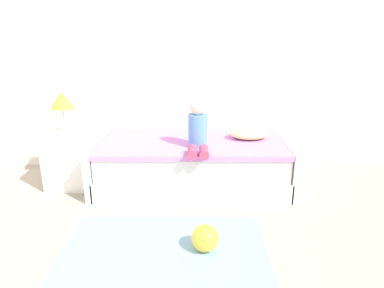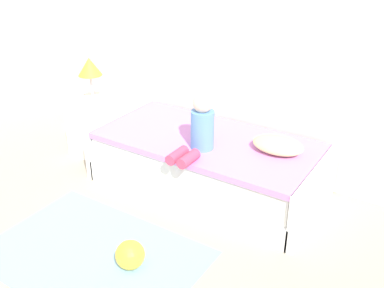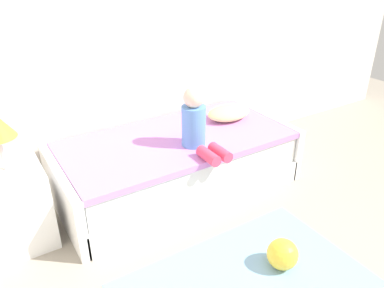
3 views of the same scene
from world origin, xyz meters
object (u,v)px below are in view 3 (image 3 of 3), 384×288
Objects in this scene: bed at (177,163)px; toy_ball at (283,254)px; nightstand at (17,209)px; pillow at (229,113)px; child_figure at (197,124)px.

toy_ball is at bearing -85.02° from bed.
nightstand is 2.00m from pillow.
toy_ball is at bearing -111.35° from pillow.
nightstand is 1.48m from child_figure.
toy_ball is (0.05, -1.01, -0.60)m from child_figure.
toy_ball is (1.46, -1.21, -0.19)m from nightstand.
child_figure is 1.18m from toy_ball.
nightstand reaches higher than bed.
bed is 1.35m from nightstand.
child_figure reaches higher than bed.
bed is at bearing 94.98° from toy_ball.
nightstand is 1.18× the size of child_figure.
child_figure is (1.41, -0.19, 0.40)m from nightstand.
toy_ball is at bearing -87.29° from child_figure.
nightstand is 1.36× the size of pillow.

